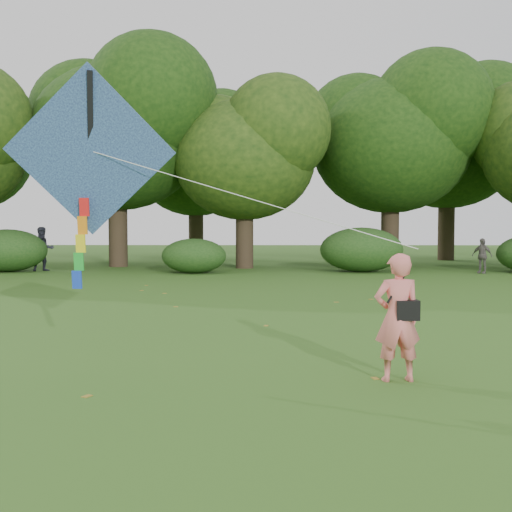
{
  "coord_description": "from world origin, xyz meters",
  "views": [
    {
      "loc": [
        -1.14,
        -9.15,
        2.08
      ],
      "look_at": [
        -1.27,
        2.0,
        1.5
      ],
      "focal_mm": 45.0,
      "sensor_mm": 36.0,
      "label": 1
    }
  ],
  "objects_px": {
    "man_kite_flyer": "(397,317)",
    "bystander_right": "(482,256)",
    "flying_kite": "(91,154)",
    "bystander_left": "(43,249)"
  },
  "relations": [
    {
      "from": "man_kite_flyer",
      "to": "bystander_right",
      "type": "distance_m",
      "value": 19.3
    },
    {
      "from": "bystander_right",
      "to": "flying_kite",
      "type": "bearing_deg",
      "value": -81.59
    },
    {
      "from": "flying_kite",
      "to": "bystander_left",
      "type": "bearing_deg",
      "value": 111.03
    },
    {
      "from": "man_kite_flyer",
      "to": "bystander_left",
      "type": "relative_size",
      "value": 0.89
    },
    {
      "from": "bystander_left",
      "to": "flying_kite",
      "type": "relative_size",
      "value": 0.33
    },
    {
      "from": "bystander_right",
      "to": "man_kite_flyer",
      "type": "bearing_deg",
      "value": -69.9
    },
    {
      "from": "man_kite_flyer",
      "to": "bystander_right",
      "type": "xyz_separation_m",
      "value": [
        7.19,
        17.91,
        -0.12
      ]
    },
    {
      "from": "bystander_right",
      "to": "bystander_left",
      "type": "bearing_deg",
      "value": -141.03
    },
    {
      "from": "bystander_right",
      "to": "flying_kite",
      "type": "distance_m",
      "value": 20.74
    },
    {
      "from": "man_kite_flyer",
      "to": "flying_kite",
      "type": "distance_m",
      "value": 4.81
    }
  ]
}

